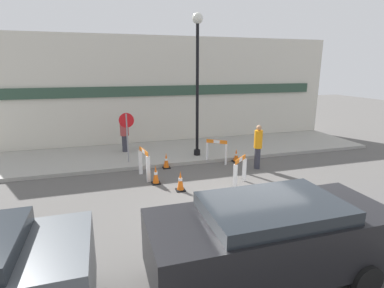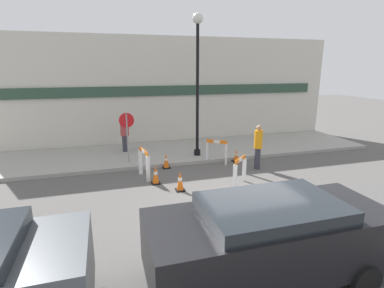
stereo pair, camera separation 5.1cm
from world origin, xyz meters
name	(u,v)px [view 2 (the right image)]	position (x,y,z in m)	size (l,w,h in m)	color
ground_plane	(243,213)	(0.00, 0.00, 0.00)	(60.00, 60.00, 0.00)	#565451
sidewalk_slab	(184,151)	(0.00, 6.44, 0.07)	(18.00, 3.88, 0.15)	#9E9B93
storefront_facade	(173,91)	(0.00, 8.46, 2.75)	(18.00, 0.22, 5.50)	beige
streetlamp_post	(198,68)	(0.34, 5.35, 3.93)	(0.44, 0.44, 5.95)	black
stop_sign	(127,129)	(-2.70, 5.19, 1.53)	(0.60, 0.07, 2.05)	gray
barricade_0	(144,162)	(-2.28, 3.54, 0.60)	(0.30, 0.97, 1.10)	white
barricade_1	(240,170)	(0.80, 1.93, 0.54)	(0.74, 0.68, 0.99)	white
barricade_2	(217,151)	(0.88, 4.35, 0.57)	(0.79, 0.63, 1.04)	white
traffic_cone_0	(236,156)	(1.79, 4.36, 0.27)	(0.30, 0.30, 0.56)	black
traffic_cone_1	(180,181)	(-1.30, 2.02, 0.33)	(0.30, 0.30, 0.69)	black
traffic_cone_2	(166,161)	(-1.28, 4.40, 0.31)	(0.30, 0.30, 0.64)	black
traffic_cone_3	(156,175)	(-1.97, 2.85, 0.33)	(0.30, 0.30, 0.68)	black
person_worker	(258,145)	(2.22, 3.31, 0.97)	(0.36, 0.36, 1.78)	#33333D
person_pedestrian	(125,134)	(-2.70, 6.87, 1.00)	(0.51, 0.51, 1.61)	#33333D
parked_car_1	(269,235)	(-0.74, -2.57, 0.92)	(4.60, 1.99, 1.61)	black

